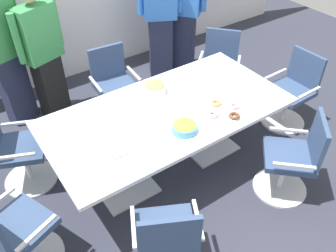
% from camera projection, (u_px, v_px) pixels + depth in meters
% --- Properties ---
extents(ground_plane, '(10.00, 10.00, 0.01)m').
position_uv_depth(ground_plane, '(168.00, 164.00, 3.94)').
color(ground_plane, '#2D303D').
extents(conference_table, '(2.40, 1.20, 0.75)m').
position_uv_depth(conference_table, '(168.00, 120.00, 3.54)').
color(conference_table, white).
rests_on(conference_table, ground).
extents(office_chair_0, '(0.58, 0.58, 0.91)m').
position_uv_depth(office_chair_0, '(115.00, 89.00, 4.36)').
color(office_chair_0, silver).
rests_on(office_chair_0, ground).
extents(office_chair_1, '(0.71, 0.71, 0.91)m').
position_uv_depth(office_chair_1, '(16.00, 153.00, 3.50)').
color(office_chair_1, silver).
rests_on(office_chair_1, ground).
extents(office_chair_2, '(0.70, 0.70, 0.91)m').
position_uv_depth(office_chair_2, '(15.00, 236.00, 2.78)').
color(office_chair_2, silver).
rests_on(office_chair_2, ground).
extents(office_chair_3, '(0.73, 0.73, 0.91)m').
position_uv_depth(office_chair_3, '(167.00, 242.00, 2.74)').
color(office_chair_3, silver).
rests_on(office_chair_3, ground).
extents(office_chair_4, '(0.76, 0.76, 0.91)m').
position_uv_depth(office_chair_4, '(293.00, 161.00, 3.41)').
color(office_chair_4, silver).
rests_on(office_chair_4, ground).
extents(office_chair_5, '(0.55, 0.55, 0.91)m').
position_uv_depth(office_chair_5, '(292.00, 94.00, 4.28)').
color(office_chair_5, silver).
rests_on(office_chair_5, ground).
extents(office_chair_6, '(0.76, 0.76, 0.91)m').
position_uv_depth(office_chair_6, '(219.00, 70.00, 4.70)').
color(office_chair_6, silver).
rests_on(office_chair_6, ground).
extents(person_standing_0, '(0.60, 0.35, 1.83)m').
position_uv_depth(person_standing_0, '(3.00, 50.00, 3.96)').
color(person_standing_0, '#232842').
rests_on(person_standing_0, ground).
extents(person_standing_1, '(0.60, 0.35, 1.67)m').
position_uv_depth(person_standing_1, '(43.00, 53.00, 4.11)').
color(person_standing_1, black).
rests_on(person_standing_1, ground).
extents(person_standing_2, '(0.58, 0.39, 1.83)m').
position_uv_depth(person_standing_2, '(160.00, 12.00, 4.80)').
color(person_standing_2, '#232842').
rests_on(person_standing_2, ground).
extents(person_standing_3, '(0.45, 0.52, 1.83)m').
position_uv_depth(person_standing_3, '(184.00, 7.00, 4.91)').
color(person_standing_3, '#232842').
rests_on(person_standing_3, ground).
extents(snack_bowl_chips_yellow, '(0.23, 0.23, 0.10)m').
position_uv_depth(snack_bowl_chips_yellow, '(184.00, 127.00, 3.19)').
color(snack_bowl_chips_yellow, '#4C9EC6').
rests_on(snack_bowl_chips_yellow, conference_table).
extents(snack_bowl_cookies, '(0.24, 0.24, 0.12)m').
position_uv_depth(snack_bowl_cookies, '(154.00, 87.00, 3.66)').
color(snack_bowl_cookies, white).
rests_on(snack_bowl_cookies, conference_table).
extents(donut_platter, '(0.37, 0.36, 0.04)m').
position_uv_depth(donut_platter, '(224.00, 111.00, 3.43)').
color(donut_platter, white).
rests_on(donut_platter, conference_table).
extents(napkin_pile, '(0.16, 0.16, 0.06)m').
position_uv_depth(napkin_pile, '(114.00, 150.00, 2.99)').
color(napkin_pile, white).
rests_on(napkin_pile, conference_table).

